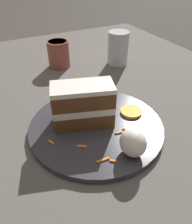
{
  "coord_description": "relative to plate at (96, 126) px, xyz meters",
  "views": [
    {
      "loc": [
        -0.38,
        0.15,
        0.35
      ],
      "look_at": [
        -0.05,
        -0.02,
        0.07
      ],
      "focal_mm": 35.0,
      "sensor_mm": 36.0,
      "label": 1
    }
  ],
  "objects": [
    {
      "name": "ground_plane",
      "position": [
        0.05,
        0.02,
        -0.03
      ],
      "size": [
        6.0,
        6.0,
        0.0
      ],
      "primitive_type": "plane",
      "color": "#38332D",
      "rests_on": "ground"
    },
    {
      "name": "cream_dollop",
      "position": [
        -0.11,
        -0.02,
        0.03
      ],
      "size": [
        0.05,
        0.05,
        0.05
      ],
      "primitive_type": "ellipsoid",
      "color": "white",
      "rests_on": "plate"
    },
    {
      "name": "dining_table",
      "position": [
        0.05,
        0.02,
        -0.02
      ],
      "size": [
        1.33,
        1.16,
        0.03
      ],
      "primitive_type": "cube",
      "color": "#56514C",
      "rests_on": "ground"
    },
    {
      "name": "orange_garnish",
      "position": [
        -0.0,
        -0.09,
        0.01
      ],
      "size": [
        0.05,
        0.05,
        0.01
      ],
      "primitive_type": "cylinder",
      "color": "orange",
      "rests_on": "plate"
    },
    {
      "name": "drinking_glass",
      "position": [
        0.28,
        -0.23,
        0.04
      ],
      "size": [
        0.07,
        0.07,
        0.11
      ],
      "color": "silver",
      "rests_on": "dining_table"
    },
    {
      "name": "cake_slice",
      "position": [
        0.02,
        0.02,
        0.05
      ],
      "size": [
        0.1,
        0.14,
        0.09
      ],
      "rotation": [
        0.0,
        0.0,
        2.83
      ],
      "color": "brown",
      "rests_on": "plate"
    },
    {
      "name": "coffee_mug",
      "position": [
        0.35,
        -0.04,
        0.04
      ],
      "size": [
        0.07,
        0.07,
        0.09
      ],
      "color": "#994C3D",
      "rests_on": "dining_table"
    },
    {
      "name": "carrot_shreds_scatter",
      "position": [
        -0.04,
        -0.0,
        0.01
      ],
      "size": [
        0.2,
        0.19,
        0.0
      ],
      "color": "orange",
      "rests_on": "plate"
    },
    {
      "name": "plate",
      "position": [
        0.0,
        0.0,
        0.0
      ],
      "size": [
        0.3,
        0.3,
        0.01
      ],
      "primitive_type": "cylinder",
      "color": "#333338",
      "rests_on": "dining_table"
    }
  ]
}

